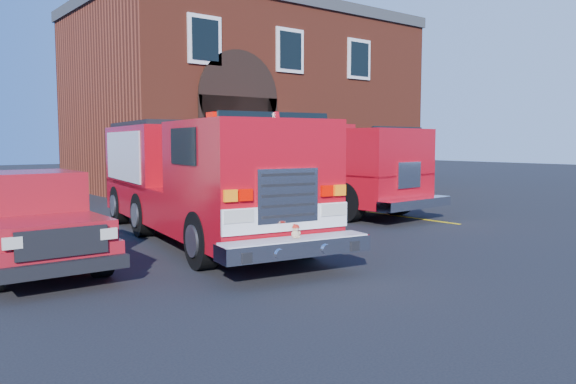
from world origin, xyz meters
TOP-DOWN VIEW (x-y plane):
  - ground at (0.00, 0.00)m, footprint 100.00×100.00m
  - parking_stripe_near at (6.50, 1.00)m, footprint 0.12×3.00m
  - parking_stripe_mid at (6.50, 4.00)m, footprint 0.12×3.00m
  - parking_stripe_far at (6.50, 7.00)m, footprint 0.12×3.00m
  - fire_station at (8.99, 13.98)m, footprint 15.20×10.20m
  - fire_engine at (-0.24, 1.91)m, footprint 3.82×9.31m
  - pickup_truck at (-4.13, 1.34)m, footprint 1.96×5.30m
  - secondary_truck at (5.32, 4.78)m, footprint 3.28×8.88m

SIDE VIEW (x-z plane):
  - ground at x=0.00m, z-range 0.00..0.00m
  - parking_stripe_near at x=6.50m, z-range 0.00..0.01m
  - parking_stripe_mid at x=6.50m, z-range 0.00..0.01m
  - parking_stripe_far at x=6.50m, z-range 0.00..0.01m
  - pickup_truck at x=-4.13m, z-range -0.05..1.68m
  - fire_engine at x=-0.24m, z-range 0.05..2.84m
  - secondary_truck at x=5.32m, z-range 0.13..2.95m
  - fire_station at x=8.99m, z-range 0.03..8.48m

